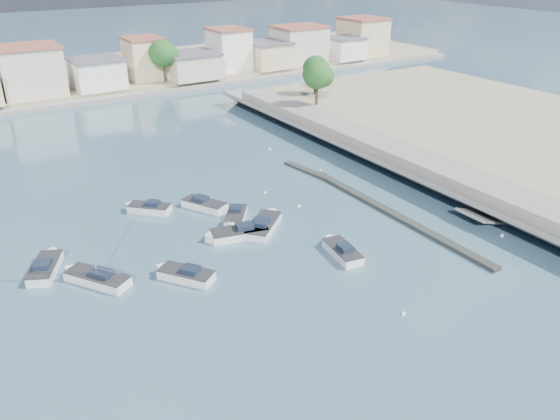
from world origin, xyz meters
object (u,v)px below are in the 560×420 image
at_px(motorboat_a, 184,275).
at_px(motorboat_b, 341,251).
at_px(motorboat_e, 46,267).
at_px(motorboat_f, 148,209).
at_px(motorboat_g, 207,206).
at_px(sailboat, 95,278).
at_px(motorboat_h, 264,225).
at_px(motorboat_c, 236,234).
at_px(motorboat_d, 236,218).

bearing_deg(motorboat_a, motorboat_b, -15.85).
bearing_deg(motorboat_e, motorboat_f, 29.69).
bearing_deg(motorboat_g, motorboat_e, -167.25).
bearing_deg(motorboat_b, sailboat, 159.95).
bearing_deg(motorboat_a, motorboat_h, 22.19).
height_order(motorboat_a, motorboat_h, same).
xyz_separation_m(motorboat_h, sailboat, (-16.50, -0.78, 0.04)).
bearing_deg(motorboat_g, sailboat, -150.43).
relative_size(motorboat_e, motorboat_f, 1.23).
relative_size(motorboat_a, motorboat_g, 0.93).
bearing_deg(motorboat_f, motorboat_c, -62.35).
distance_m(motorboat_e, motorboat_g, 17.05).
height_order(motorboat_h, sailboat, sailboat).
xyz_separation_m(motorboat_f, motorboat_h, (8.31, -9.57, 0.00)).
bearing_deg(motorboat_c, motorboat_h, 3.76).
bearing_deg(motorboat_b, motorboat_a, 164.15).
bearing_deg(motorboat_c, motorboat_e, 168.23).
distance_m(motorboat_d, motorboat_f, 9.47).
distance_m(motorboat_a, motorboat_e, 11.85).
bearing_deg(motorboat_d, motorboat_f, 134.74).
distance_m(motorboat_b, motorboat_d, 11.83).
height_order(motorboat_a, motorboat_f, same).
bearing_deg(motorboat_d, sailboat, -166.31).
relative_size(motorboat_b, motorboat_e, 0.98).
bearing_deg(motorboat_g, motorboat_c, -92.59).
xyz_separation_m(motorboat_c, motorboat_f, (-5.12, 9.78, -0.00)).
relative_size(motorboat_g, motorboat_h, 0.93).
bearing_deg(motorboat_a, motorboat_d, 39.27).
distance_m(motorboat_a, motorboat_h, 11.02).
xyz_separation_m(motorboat_b, sailboat, (-19.67, 7.18, 0.04)).
relative_size(motorboat_b, motorboat_d, 1.16).
xyz_separation_m(motorboat_b, motorboat_c, (-6.36, 7.75, 0.00)).
height_order(motorboat_d, motorboat_e, same).
height_order(motorboat_d, sailboat, sailboat).
height_order(motorboat_d, motorboat_f, same).
height_order(motorboat_c, motorboat_d, same).
height_order(motorboat_c, motorboat_e, same).
relative_size(motorboat_a, motorboat_d, 1.08).
distance_m(motorboat_e, sailboat, 4.98).
relative_size(motorboat_d, motorboat_e, 0.84).
xyz_separation_m(motorboat_a, motorboat_b, (13.38, -3.80, -0.00)).
xyz_separation_m(motorboat_a, motorboat_f, (1.90, 13.73, -0.00)).
bearing_deg(motorboat_b, motorboat_f, 123.23).
bearing_deg(sailboat, motorboat_a, -28.26).
height_order(motorboat_c, motorboat_g, same).
height_order(motorboat_b, motorboat_h, same).
bearing_deg(motorboat_g, motorboat_f, 154.37).
xyz_separation_m(motorboat_b, motorboat_f, (-11.48, 17.53, 0.00)).
height_order(motorboat_a, motorboat_b, same).
relative_size(motorboat_b, sailboat, 0.57).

